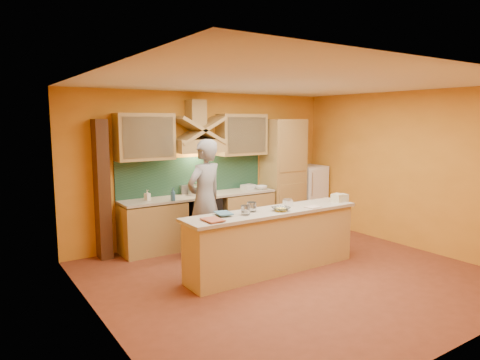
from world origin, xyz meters
TOP-DOWN VIEW (x-y plane):
  - floor at (0.00, 0.00)m, footprint 5.50×5.00m
  - ceiling at (0.00, 0.00)m, footprint 5.50×5.00m
  - wall_back at (0.00, 2.50)m, footprint 5.50×0.02m
  - wall_front at (0.00, -2.50)m, footprint 5.50×0.02m
  - wall_left at (-2.75, 0.00)m, footprint 0.02×5.00m
  - wall_right at (2.75, 0.00)m, footprint 0.02×5.00m
  - base_cabinet_left at (-1.25, 2.20)m, footprint 1.10×0.60m
  - base_cabinet_right at (0.65, 2.20)m, footprint 1.10×0.60m
  - counter_top at (-0.30, 2.20)m, footprint 3.00×0.62m
  - stove at (-0.30, 2.20)m, footprint 0.60×0.58m
  - backsplash at (-0.30, 2.48)m, footprint 3.00×0.03m
  - range_hood at (-0.30, 2.25)m, footprint 0.92×0.50m
  - hood_chimney at (-0.30, 2.35)m, footprint 0.30×0.30m
  - upper_cabinet_left at (-1.30, 2.33)m, footprint 1.00×0.35m
  - upper_cabinet_right at (0.70, 2.33)m, footprint 1.00×0.35m
  - pantry_column at (1.65, 2.20)m, footprint 0.80×0.60m
  - fridge at (2.40, 2.20)m, footprint 0.58×0.60m
  - trim_column_left at (-2.05, 2.35)m, footprint 0.20×0.30m
  - island_body at (-0.10, 0.30)m, footprint 2.80×0.55m
  - island_top at (-0.10, 0.30)m, footprint 2.90×0.62m
  - person at (-0.65, 1.41)m, footprint 0.83×0.67m
  - pot_large at (-0.41, 2.23)m, footprint 0.26×0.26m
  - pot_small at (-0.08, 2.34)m, footprint 0.25×0.25m
  - soap_bottle_a at (-1.32, 2.24)m, footprint 0.10×0.11m
  - soap_bottle_b at (-0.98, 1.94)m, footprint 0.12×0.12m
  - bowl_back at (1.00, 2.08)m, footprint 0.29×0.29m
  - dish_rack at (0.80, 2.25)m, footprint 0.27×0.23m
  - book_lower at (-1.33, 0.18)m, footprint 0.23×0.31m
  - book_upper at (-1.02, 0.42)m, footprint 0.26×0.32m
  - jar_large at (-0.43, 0.40)m, footprint 0.14×0.14m
  - jar_small at (-0.63, 0.26)m, footprint 0.14×0.14m
  - kitchen_scale at (0.27, 0.40)m, footprint 0.13×0.13m
  - mixing_bowl at (-0.05, 0.18)m, footprint 0.27×0.27m
  - cloth at (0.53, 0.11)m, footprint 0.25×0.20m
  - grocery_bag_a at (1.21, 0.24)m, footprint 0.23×0.20m
  - grocery_bag_b at (1.28, 0.23)m, footprint 0.21×0.17m

SIDE VIEW (x-z plane):
  - floor at x=0.00m, z-range -0.01..0.01m
  - base_cabinet_left at x=-1.25m, z-range 0.00..0.86m
  - base_cabinet_right at x=0.65m, z-range 0.00..0.86m
  - island_body at x=-0.10m, z-range 0.00..0.88m
  - stove at x=-0.30m, z-range 0.00..0.90m
  - fridge at x=2.40m, z-range 0.00..1.30m
  - counter_top at x=-0.30m, z-range 0.88..0.92m
  - island_top at x=-0.10m, z-range 0.90..0.95m
  - cloth at x=0.53m, z-range 0.94..0.96m
  - bowl_back at x=1.00m, z-range 0.92..0.99m
  - book_lower at x=-1.33m, z-range 0.94..0.97m
  - dish_rack at x=0.80m, z-range 0.92..1.01m
  - pot_small at x=-0.08m, z-range 0.90..1.04m
  - mixing_bowl at x=-0.05m, z-range 0.95..1.01m
  - pot_large at x=-0.41m, z-range 0.90..1.06m
  - book_upper at x=-1.02m, z-range 0.97..0.99m
  - person at x=-0.65m, z-range 0.00..1.98m
  - kitchen_scale at x=0.27m, z-range 0.94..1.04m
  - grocery_bag_b at x=1.28m, z-range 0.95..1.06m
  - soap_bottle_a at x=-1.32m, z-range 0.92..1.10m
  - grocery_bag_a at x=1.21m, z-range 0.95..1.07m
  - jar_small at x=-0.63m, z-range 0.94..1.08m
  - jar_large at x=-0.43m, z-range 0.94..1.09m
  - soap_bottle_b at x=-0.98m, z-range 0.92..1.14m
  - pantry_column at x=1.65m, z-range 0.00..2.30m
  - trim_column_left at x=-2.05m, z-range 0.00..2.30m
  - backsplash at x=-0.30m, z-range 0.90..1.60m
  - wall_back at x=0.00m, z-range 0.00..2.80m
  - wall_front at x=0.00m, z-range 0.00..2.80m
  - wall_left at x=-2.75m, z-range 0.00..2.80m
  - wall_right at x=2.75m, z-range 0.00..2.80m
  - range_hood at x=-0.30m, z-range 1.70..1.94m
  - upper_cabinet_left at x=-1.30m, z-range 1.60..2.40m
  - upper_cabinet_right at x=0.70m, z-range 1.60..2.40m
  - hood_chimney at x=-0.30m, z-range 2.15..2.65m
  - ceiling at x=0.00m, z-range 2.79..2.80m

